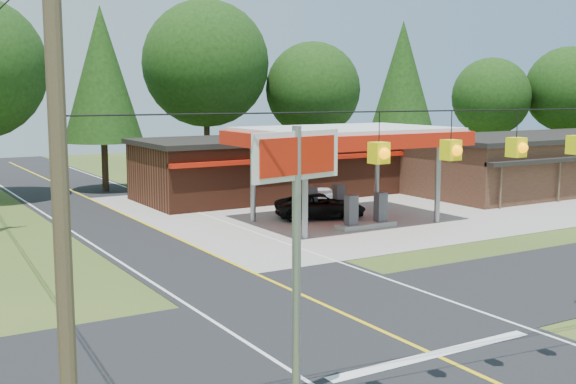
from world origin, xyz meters
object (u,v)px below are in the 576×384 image
suv_car (321,206)px  big_stop_sign (297,210)px  gas_canopy (346,139)px  sedan_car (310,187)px

suv_car → big_stop_sign: (-13.50, -19.51, 3.74)m
gas_canopy → sedan_car: gas_canopy is taller
gas_canopy → big_stop_sign: bearing=-127.9°
gas_canopy → big_stop_sign: 22.81m
suv_car → sedan_car: sedan_car is taller
sedan_car → big_stop_sign: 31.29m
gas_canopy → suv_car: size_ratio=2.22×
suv_car → sedan_car: size_ratio=1.13×
gas_canopy → sedan_car: bearing=69.4°
big_stop_sign → sedan_car: bearing=56.8°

